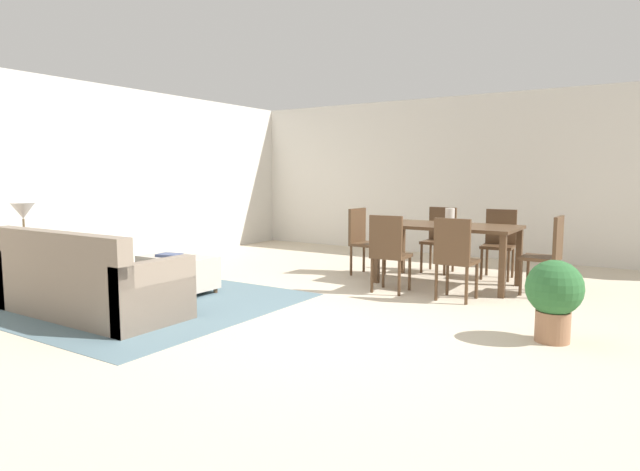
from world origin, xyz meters
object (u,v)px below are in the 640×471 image
object	(u,v)px
vase_centerpiece	(450,216)
table_lamp	(23,213)
dining_chair_far_left	(440,235)
side_table	(26,259)
dining_chair_near_left	(389,249)
book_on_ottoman	(169,255)
ottoman_table	(178,272)
dining_table	(447,232)
dining_chair_near_right	(455,254)
dining_chair_far_right	(499,239)
potted_plant	(554,294)
dining_chair_head_west	(363,237)
dining_chair_head_east	(549,251)
couch	(88,286)

from	to	relation	value
vase_centerpiece	table_lamp	bearing A→B (deg)	-138.98
table_lamp	dining_chair_far_left	world-z (taller)	table_lamp
side_table	dining_chair_far_left	distance (m)	5.30
dining_chair_near_left	book_on_ottoman	world-z (taller)	dining_chair_near_left
ottoman_table	dining_chair_far_left	bearing A→B (deg)	54.72
table_lamp	dining_table	bearing A→B (deg)	41.17
dining_chair_near_left	table_lamp	bearing A→B (deg)	-144.16
dining_chair_near_right	dining_chair_far_right	bearing A→B (deg)	88.27
side_table	dining_chair_near_right	distance (m)	4.81
vase_centerpiece	potted_plant	world-z (taller)	vase_centerpiece
ottoman_table	dining_chair_near_left	bearing A→B (deg)	31.71
vase_centerpiece	dining_chair_head_west	bearing A→B (deg)	178.98
dining_chair_near_left	dining_chair_far_left	world-z (taller)	same
dining_table	dining_chair_head_east	bearing A→B (deg)	0.28
dining_table	ottoman_table	bearing A→B (deg)	-139.25
dining_chair_far_right	dining_chair_far_left	bearing A→B (deg)	178.68
dining_chair_far_left	dining_chair_head_west	distance (m)	1.14
dining_chair_head_west	vase_centerpiece	size ratio (longest dim) A/B	4.41
dining_chair_far_left	book_on_ottoman	world-z (taller)	dining_chair_far_left
dining_chair_head_east	side_table	bearing A→B (deg)	-146.42
dining_chair_far_left	dining_chair_head_east	size ratio (longest dim) A/B	1.00
side_table	vase_centerpiece	size ratio (longest dim) A/B	2.63
dining_table	vase_centerpiece	world-z (taller)	vase_centerpiece
dining_chair_head_west	dining_chair_far_right	bearing A→B (deg)	25.20
dining_chair_near_left	vase_centerpiece	size ratio (longest dim) A/B	4.41
couch	dining_chair_head_east	bearing A→B (deg)	42.77
dining_chair_head_west	potted_plant	size ratio (longest dim) A/B	1.34
table_lamp	dining_chair_far_right	xyz separation A→B (m)	(4.19, 4.09, -0.44)
dining_chair_far_right	vase_centerpiece	size ratio (longest dim) A/B	4.41
ottoman_table	dining_table	world-z (taller)	dining_table
ottoman_table	dining_chair_far_right	world-z (taller)	dining_chair_far_right
dining_table	potted_plant	distance (m)	2.41
dining_table	dining_chair_head_east	xyz separation A→B (m)	(1.20, 0.01, -0.15)
dining_chair_far_left	dining_chair_head_west	xyz separation A→B (m)	(-0.82, -0.80, 0.00)
dining_table	dining_chair_far_right	bearing A→B (deg)	61.39
dining_chair_far_right	dining_chair_near_left	bearing A→B (deg)	-116.71
dining_table	dining_chair_far_left	distance (m)	0.93
dining_chair_far_left	dining_chair_far_right	size ratio (longest dim) A/B	1.00
couch	dining_chair_far_left	distance (m)	4.69
ottoman_table	vase_centerpiece	size ratio (longest dim) A/B	4.43
vase_centerpiece	potted_plant	bearing A→B (deg)	-49.63
table_lamp	vase_centerpiece	size ratio (longest dim) A/B	2.52
dining_chair_near_right	dining_chair_far_left	xyz separation A→B (m)	(-0.79, 1.67, 0.00)
ottoman_table	dining_chair_near_right	size ratio (longest dim) A/B	1.00
dining_table	potted_plant	xyz separation A→B (m)	(1.57, -1.81, -0.27)
vase_centerpiece	potted_plant	distance (m)	2.43
dining_chair_far_left	potted_plant	xyz separation A→B (m)	(1.97, -2.63, -0.12)
book_on_ottoman	dining_table	bearing A→B (deg)	40.68
dining_chair_near_left	side_table	bearing A→B (deg)	-144.16
couch	dining_chair_head_west	bearing A→B (deg)	69.95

